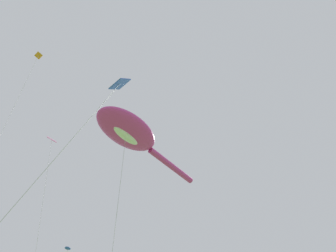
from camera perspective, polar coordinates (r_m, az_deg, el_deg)
The scene contains 4 objects.
big_show_kite at distance 25.27m, azimuth -7.37°, elevation -1.20°, with size 11.96×5.11×19.95m.
small_kite_tiny_distant at distance 32.17m, azimuth -21.46°, elevation -4.16°, with size 3.22×3.30×23.10m.
small_kite_diamond_red at distance 11.26m, azimuth -10.44°, elevation 6.37°, with size 3.71×0.96×11.28m.
small_kite_stunt_black at distance 25.66m, azimuth -25.64°, elevation 7.04°, with size 0.49×3.42×25.29m.
Camera 1 is at (-8.65, 1.08, 1.49)m, focal length 32.06 mm.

